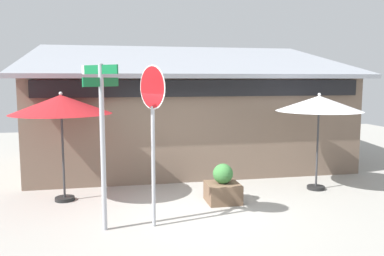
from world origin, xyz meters
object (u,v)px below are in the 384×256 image
(stop_sign, at_px, (153,114))
(patio_umbrella_crimson_left, at_px, (61,105))
(sidewalk_planter, at_px, (223,187))
(patio_umbrella_ivory_center, at_px, (319,104))
(street_sign_post, at_px, (102,131))

(stop_sign, distance_m, patio_umbrella_crimson_left, 2.73)
(sidewalk_planter, bearing_deg, patio_umbrella_ivory_center, 12.11)
(patio_umbrella_ivory_center, bearing_deg, street_sign_post, -161.48)
(street_sign_post, height_order, patio_umbrella_ivory_center, street_sign_post)
(patio_umbrella_ivory_center, relative_size, sidewalk_planter, 2.75)
(street_sign_post, height_order, sidewalk_planter, street_sign_post)
(street_sign_post, relative_size, patio_umbrella_ivory_center, 1.25)
(stop_sign, relative_size, sidewalk_planter, 3.42)
(street_sign_post, distance_m, stop_sign, 0.95)
(street_sign_post, relative_size, stop_sign, 1.00)
(patio_umbrella_crimson_left, bearing_deg, stop_sign, -47.68)
(stop_sign, height_order, sidewalk_planter, stop_sign)
(street_sign_post, bearing_deg, sidewalk_planter, 24.50)
(patio_umbrella_ivory_center, xyz_separation_m, sidewalk_planter, (-2.60, -0.56, -1.80))
(stop_sign, bearing_deg, sidewalk_planter, 34.98)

